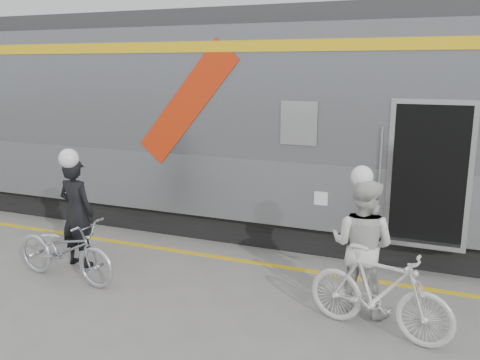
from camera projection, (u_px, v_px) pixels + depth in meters
The scene contains 9 objects.
ground at pixel (246, 334), 6.08m from camera, with size 90.00×90.00×0.00m, color slate.
train at pixel (311, 125), 9.55m from camera, with size 24.00×3.17×4.10m.
safety_strip at pixel (296, 269), 8.02m from camera, with size 24.00×0.12×0.01m, color yellow.
man at pixel (77, 213), 8.02m from camera, with size 0.64×0.42×1.75m, color black.
bicycle_left at pixel (65, 249), 7.53m from camera, with size 0.64×1.83×0.96m, color #B4B6BD.
woman at pixel (362, 246), 6.52m from camera, with size 0.86×0.67×1.77m, color silver.
bicycle_right at pixel (379, 292), 5.99m from camera, with size 0.50×1.78×1.07m, color beige.
helmet_man at pixel (72, 149), 7.79m from camera, with size 0.30×0.30×0.30m, color white.
helmet_woman at pixel (367, 168), 6.29m from camera, with size 0.28×0.28×0.28m, color white.
Camera 1 is at (2.02, -5.14, 3.15)m, focal length 38.00 mm.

